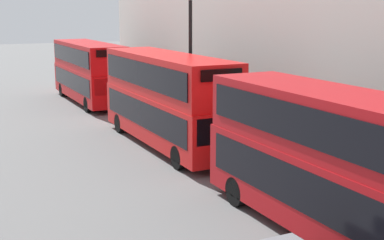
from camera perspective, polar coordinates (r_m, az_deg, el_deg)
name	(u,v)px	position (r m, az deg, el deg)	size (l,w,h in m)	color
bus_leading	(350,165)	(15.19, 16.50, -4.61)	(2.59, 11.29, 4.28)	#A80F14
bus_second_in_queue	(167,96)	(25.45, -2.72, 2.54)	(2.59, 10.66, 4.41)	red
bus_third_in_queue	(89,70)	(38.20, -10.96, 5.29)	(2.59, 10.29, 4.19)	#B20C0F
street_lamp	(190,51)	(26.72, -0.17, 7.40)	(0.44, 0.44, 7.36)	black
pedestrian	(114,84)	(41.66, -8.32, 3.79)	(0.36, 0.36, 1.70)	maroon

